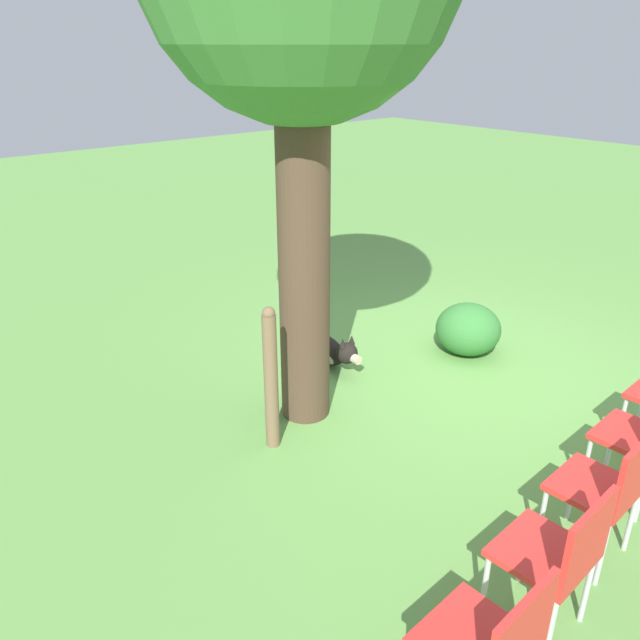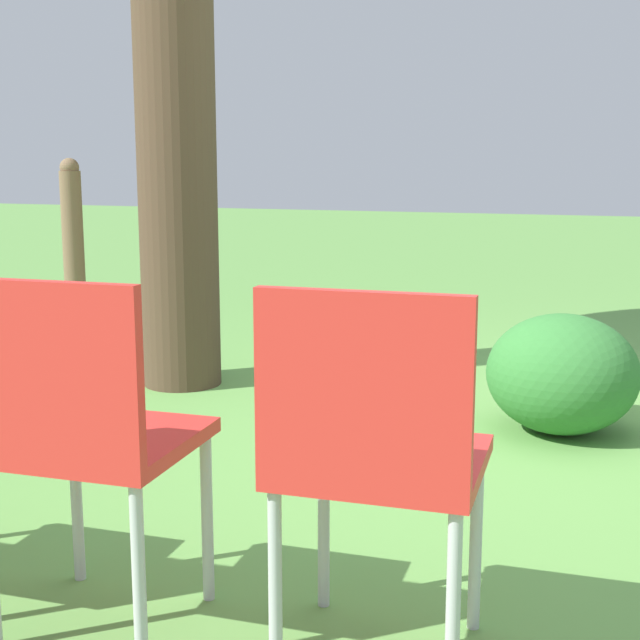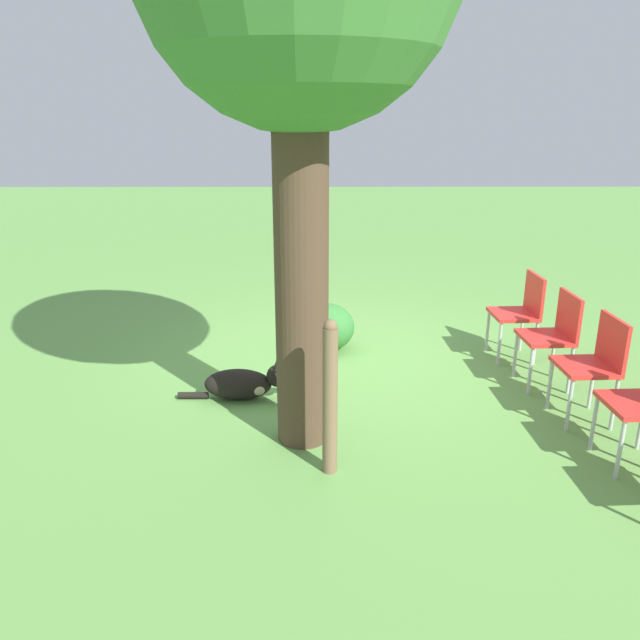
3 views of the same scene
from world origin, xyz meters
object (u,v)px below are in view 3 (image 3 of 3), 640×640
at_px(red_chair_0, 521,309).
at_px(dog, 246,383).
at_px(red_chair_2, 595,360).
at_px(red_chair_1, 554,331).
at_px(fence_post, 330,397).

bearing_deg(red_chair_0, dog, 17.03).
distance_m(red_chair_0, red_chair_2, 1.35).
bearing_deg(red_chair_1, dog, 3.21).
bearing_deg(dog, red_chair_1, 6.53).
bearing_deg(fence_post, red_chair_0, -132.91).
distance_m(fence_post, red_chair_0, 2.88).
bearing_deg(fence_post, red_chair_2, -160.25).
relative_size(dog, fence_post, 0.92).
bearing_deg(dog, fence_post, -57.82).
xyz_separation_m(red_chair_0, red_chair_2, (-0.17, 1.34, 0.00)).
height_order(dog, red_chair_1, red_chair_1).
relative_size(red_chair_0, red_chair_2, 1.00).
bearing_deg(red_chair_0, red_chair_1, 94.67).
distance_m(dog, fence_post, 1.42).
distance_m(dog, red_chair_0, 2.86).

